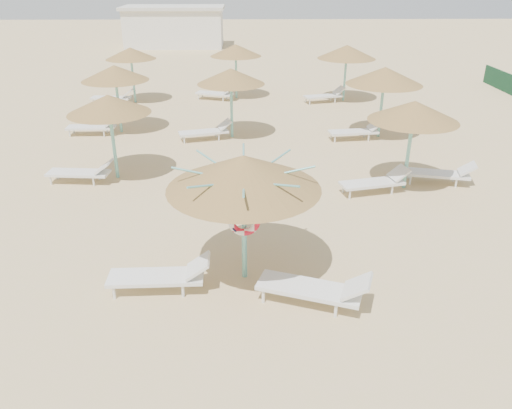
{
  "coord_description": "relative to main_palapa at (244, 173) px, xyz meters",
  "views": [
    {
      "loc": [
        -0.11,
        -9.5,
        6.09
      ],
      "look_at": [
        0.11,
        0.59,
        1.3
      ],
      "focal_mm": 35.0,
      "sensor_mm": 36.0,
      "label": 1
    }
  ],
  "objects": [
    {
      "name": "lounger_main_b",
      "position": [
        1.42,
        -1.04,
        -2.05
      ],
      "size": [
        2.3,
        1.37,
        0.8
      ],
      "rotation": [
        0.0,
        0.0,
        -0.35
      ],
      "color": "silver",
      "rests_on": "ground"
    },
    {
      "name": "service_hut",
      "position": [
        -5.85,
        35.33,
        -0.79
      ],
      "size": [
        8.4,
        4.4,
        3.25
      ],
      "color": "silver",
      "rests_on": "ground"
    },
    {
      "name": "palapa_field",
      "position": [
        0.56,
        11.19,
        -0.11
      ],
      "size": [
        14.65,
        14.39,
        2.73
      ],
      "color": "#6AB8B0",
      "rests_on": "ground"
    },
    {
      "name": "lounger_main_a",
      "position": [
        -1.69,
        -0.48,
        -2.07
      ],
      "size": [
        2.12,
        0.69,
        0.76
      ],
      "rotation": [
        0.0,
        0.0,
        0.02
      ],
      "color": "silver",
      "rests_on": "ground"
    },
    {
      "name": "main_palapa",
      "position": [
        0.0,
        0.0,
        0.0
      ],
      "size": [
        3.12,
        3.12,
        2.8
      ],
      "color": "#6AB8B0",
      "rests_on": "ground"
    },
    {
      "name": "ground",
      "position": [
        0.15,
        0.33,
        -2.43
      ],
      "size": [
        120.0,
        120.0,
        0.0
      ],
      "primitive_type": "plane",
      "color": "tan",
      "rests_on": "ground"
    }
  ]
}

